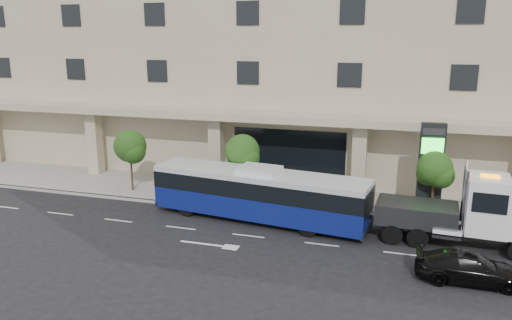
{
  "coord_description": "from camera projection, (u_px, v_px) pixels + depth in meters",
  "views": [
    {
      "loc": [
        7.64,
        -25.46,
        10.5
      ],
      "look_at": [
        -0.62,
        2.0,
        3.35
      ],
      "focal_mm": 35.0,
      "sensor_mm": 36.0,
      "label": 1
    }
  ],
  "objects": [
    {
      "name": "sidewalk",
      "position": [
        278.0,
        198.0,
        32.96
      ],
      "size": [
        120.0,
        6.0,
        0.15
      ],
      "primitive_type": "cube",
      "color": "gray",
      "rests_on": "ground"
    },
    {
      "name": "tree_right",
      "position": [
        435.0,
        171.0,
        28.28
      ],
      "size": [
        2.1,
        2.0,
        4.04
      ],
      "color": "#422B19",
      "rests_on": "sidewalk"
    },
    {
      "name": "convention_center",
      "position": [
        311.0,
        43.0,
        40.25
      ],
      "size": [
        60.0,
        17.6,
        20.0
      ],
      "color": "tan",
      "rests_on": "ground"
    },
    {
      "name": "ground",
      "position": [
        256.0,
        226.0,
        28.34
      ],
      "size": [
        120.0,
        120.0,
        0.0
      ],
      "primitive_type": "plane",
      "color": "black",
      "rests_on": "ground"
    },
    {
      "name": "city_bus",
      "position": [
        259.0,
        193.0,
        28.84
      ],
      "size": [
        13.03,
        4.4,
        3.24
      ],
      "rotation": [
        0.0,
        0.0,
        -0.14
      ],
      "color": "black",
      "rests_on": "ground"
    },
    {
      "name": "tow_truck",
      "position": [
        468.0,
        214.0,
        25.19
      ],
      "size": [
        9.4,
        2.81,
        4.27
      ],
      "rotation": [
        0.0,
        0.0,
        -0.06
      ],
      "color": "#2D3033",
      "rests_on": "ground"
    },
    {
      "name": "signage_pylon",
      "position": [
        430.0,
        169.0,
        28.92
      ],
      "size": [
        1.43,
        0.64,
        5.56
      ],
      "rotation": [
        0.0,
        0.0,
        0.09
      ],
      "color": "black",
      "rests_on": "sidewalk"
    },
    {
      "name": "tree_mid",
      "position": [
        243.0,
        154.0,
        31.44
      ],
      "size": [
        2.28,
        2.2,
        4.38
      ],
      "color": "#422B19",
      "rests_on": "sidewalk"
    },
    {
      "name": "tree_left",
      "position": [
        130.0,
        148.0,
        33.71
      ],
      "size": [
        2.27,
        2.2,
        4.22
      ],
      "color": "#422B19",
      "rests_on": "sidewalk"
    },
    {
      "name": "black_sedan",
      "position": [
        470.0,
        268.0,
        21.76
      ],
      "size": [
        4.62,
        1.93,
        1.33
      ],
      "primitive_type": "imported",
      "rotation": [
        0.0,
        0.0,
        1.59
      ],
      "color": "black",
      "rests_on": "ground"
    },
    {
      "name": "curb",
      "position": [
        266.0,
        213.0,
        30.18
      ],
      "size": [
        120.0,
        0.3,
        0.15
      ],
      "primitive_type": "cube",
      "color": "gray",
      "rests_on": "ground"
    }
  ]
}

